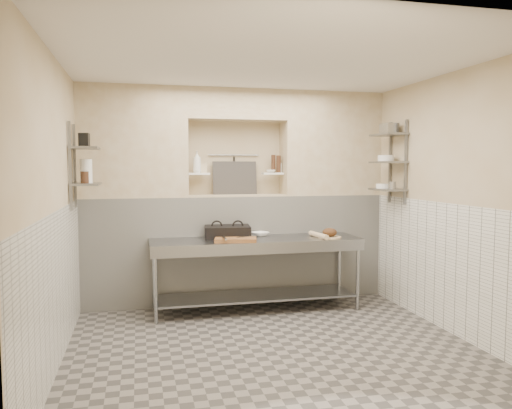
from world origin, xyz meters
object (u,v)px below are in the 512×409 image
object	(u,v)px
mixing_bowl	(260,234)
jug_left	(86,171)
bottle_soap	(197,162)
prep_table	(256,259)
bowl_alcove	(271,171)
panini_press	(227,232)
rolling_pin	(318,235)
cutting_board	(236,239)
bread_loaf	(330,232)

from	to	relation	value
mixing_bowl	jug_left	size ratio (longest dim) A/B	0.81
bottle_soap	prep_table	bearing A→B (deg)	-39.94
prep_table	bowl_alcove	xyz separation A→B (m)	(0.33, 0.53, 1.09)
panini_press	rolling_pin	bearing A→B (deg)	-5.56
prep_table	bowl_alcove	distance (m)	1.25
bowl_alcove	prep_table	bearing A→B (deg)	-121.82
bowl_alcove	jug_left	distance (m)	2.38
mixing_bowl	panini_press	bearing A→B (deg)	-169.54
cutting_board	prep_table	bearing A→B (deg)	22.23
prep_table	panini_press	distance (m)	0.50
panini_press	jug_left	world-z (taller)	jug_left
mixing_bowl	jug_left	world-z (taller)	jug_left
rolling_pin	bowl_alcove	xyz separation A→B (m)	(-0.46, 0.61, 0.80)
panini_press	bowl_alcove	world-z (taller)	bowl_alcove
cutting_board	panini_press	bearing A→B (deg)	100.59
cutting_board	bottle_soap	bearing A→B (deg)	119.59
cutting_board	bread_loaf	size ratio (longest dim) A/B	2.73
bottle_soap	panini_press	bearing A→B (deg)	-50.07
mixing_bowl	prep_table	bearing A→B (deg)	-114.31
bread_loaf	bowl_alcove	distance (m)	1.17
panini_press	jug_left	bearing A→B (deg)	-165.71
bread_loaf	prep_table	bearing A→B (deg)	171.84
panini_press	bread_loaf	size ratio (longest dim) A/B	3.33
bottle_soap	bowl_alcove	size ratio (longest dim) A/B	2.25
cutting_board	jug_left	size ratio (longest dim) A/B	1.88
mixing_bowl	bread_loaf	size ratio (longest dim) A/B	1.18
cutting_board	bowl_alcove	xyz separation A→B (m)	(0.61, 0.64, 0.81)
bowl_alcove	jug_left	xyz separation A→B (m)	(-2.31, -0.59, 0.01)
prep_table	bottle_soap	xyz separation A→B (m)	(-0.66, 0.55, 1.21)
bottle_soap	jug_left	xyz separation A→B (m)	(-1.32, -0.61, -0.11)
rolling_pin	bowl_alcove	size ratio (longest dim) A/B	3.33
cutting_board	bread_loaf	distance (m)	1.20
panini_press	bread_loaf	distance (m)	1.28
cutting_board	rolling_pin	world-z (taller)	rolling_pin
panini_press	bowl_alcove	xyz separation A→B (m)	(0.66, 0.37, 0.76)
rolling_pin	jug_left	distance (m)	2.88
cutting_board	jug_left	distance (m)	1.89
panini_press	bottle_soap	world-z (taller)	bottle_soap
bread_loaf	bottle_soap	bearing A→B (deg)	156.52
jug_left	mixing_bowl	bearing A→B (deg)	8.28
prep_table	bowl_alcove	world-z (taller)	bowl_alcove
jug_left	rolling_pin	bearing A→B (deg)	-0.40
panini_press	rolling_pin	world-z (taller)	panini_press
bread_loaf	bowl_alcove	bearing A→B (deg)	131.75
bowl_alcove	panini_press	bearing A→B (deg)	-151.03
prep_table	panini_press	xyz separation A→B (m)	(-0.33, 0.16, 0.33)
prep_table	jug_left	size ratio (longest dim) A/B	9.88
cutting_board	rolling_pin	bearing A→B (deg)	1.90
cutting_board	bottle_soap	world-z (taller)	bottle_soap
cutting_board	bread_loaf	world-z (taller)	bread_loaf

